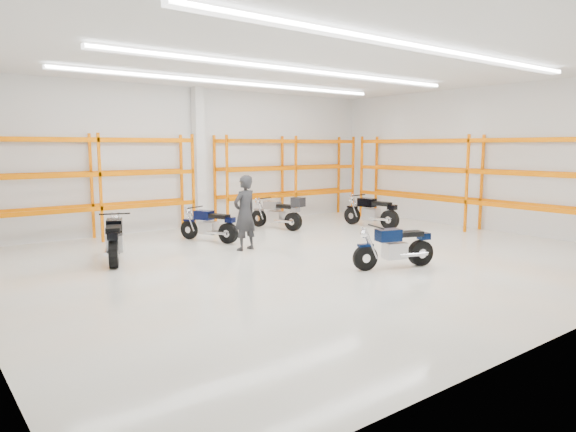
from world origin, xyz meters
TOP-DOWN VIEW (x-y plane):
  - ground at (0.00, 0.00)m, footprint 14.00×14.00m
  - room_shell at (0.00, 0.03)m, footprint 14.02×12.02m
  - motorcycle_main at (0.74, -1.89)m, footprint 1.89×0.85m
  - motorcycle_back_a at (-3.96, 2.44)m, footprint 1.01×2.05m
  - motorcycle_back_b at (-0.98, 3.33)m, footprint 0.93×1.82m
  - motorcycle_back_c at (1.83, 3.90)m, footprint 0.90×2.03m
  - motorcycle_back_d at (4.51, 2.40)m, footprint 0.69×2.10m
  - standing_man at (-0.86, 1.76)m, footprint 0.78×0.59m
  - structural_column at (0.00, 5.82)m, footprint 0.32×0.32m
  - pallet_racking_back_left at (-3.40, 5.48)m, footprint 5.67×0.87m
  - pallet_racking_back_right at (3.40, 5.48)m, footprint 5.67×0.87m
  - pallet_racking_side at (6.48, 0.00)m, footprint 0.87×9.07m

SIDE VIEW (x-z plane):
  - ground at x=0.00m, z-range 0.00..0.00m
  - motorcycle_back_b at x=-0.98m, z-range -0.03..0.92m
  - motorcycle_main at x=0.74m, z-range -0.03..0.92m
  - motorcycle_back_d at x=4.51m, z-range -0.03..1.00m
  - motorcycle_back_a at x=-3.96m, z-range -0.03..1.02m
  - motorcycle_back_c at x=1.83m, z-range -0.02..1.04m
  - standing_man at x=-0.86m, z-range 0.00..1.91m
  - pallet_racking_back_left at x=-3.40m, z-range 0.29..3.29m
  - pallet_racking_back_right at x=3.40m, z-range 0.29..3.29m
  - pallet_racking_side at x=6.48m, z-range 0.31..3.31m
  - structural_column at x=0.00m, z-range 0.00..4.50m
  - room_shell at x=0.00m, z-range 1.03..5.54m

